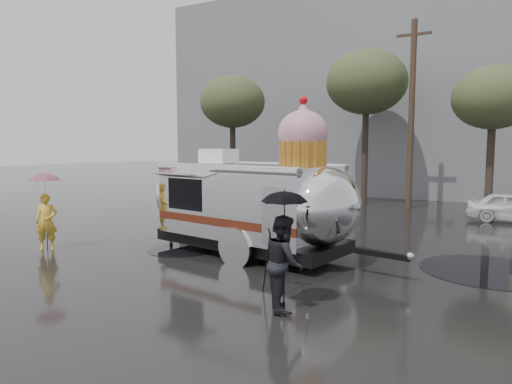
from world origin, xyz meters
The scene contains 14 objects.
ground centered at (0.00, 0.00, 0.00)m, with size 120.00×120.00×0.00m, color black.
puddles centered at (3.05, 3.00, 0.00)m, with size 10.73×4.53×0.01m.
grey_building centered at (-4.00, 24.00, 6.50)m, with size 22.00×12.00×13.00m, color slate.
utility_pole centered at (2.50, 14.00, 4.62)m, with size 1.60×0.28×9.00m.
tree_left centered at (-7.00, 13.00, 5.48)m, with size 3.64×3.64×6.95m.
tree_mid centered at (0.00, 15.00, 6.34)m, with size 4.20×4.20×8.03m.
tree_right centered at (6.00, 13.00, 5.06)m, with size 3.36×3.36×6.42m.
barricade_row centered at (-5.55, 9.96, 0.52)m, with size 4.30×0.80×1.00m.
airstream_trailer centered at (0.43, 2.22, 1.55)m, with size 8.14×3.58×4.43m.
person_left centered at (-5.10, -0.37, 0.84)m, with size 0.61×0.40×1.68m, color yellow.
umbrella_pink centered at (-5.10, -0.37, 1.93)m, with size 1.11×1.11×2.31m.
person_right centered at (3.17, -1.39, 0.90)m, with size 0.86×0.48×1.80m, color black.
umbrella_black centered at (3.17, -1.39, 1.91)m, with size 1.07×1.07×2.28m.
tripod centered at (2.55, -0.51, 0.79)m, with size 0.50×0.57×1.38m.
Camera 1 is at (6.79, -8.94, 3.08)m, focal length 32.00 mm.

